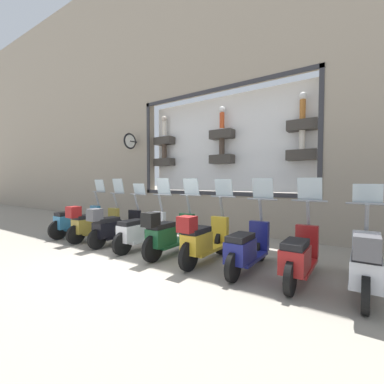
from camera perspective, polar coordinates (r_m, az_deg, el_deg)
The scene contains 11 objects.
ground_plane at distance 5.68m, azimuth -11.67°, elevation -14.11°, with size 120.00×120.00×0.00m, color gray.
building_facade at distance 9.09m, azimuth 6.32°, elevation 25.62°, with size 1.22×36.00×10.17m.
scooter_silver_0 at distance 4.36m, azimuth 34.19°, elevation -13.28°, with size 1.79×0.61×1.57m.
scooter_red_1 at distance 4.51m, azimuth 22.69°, elevation -12.93°, with size 1.80×0.61×1.68m.
scooter_navy_2 at distance 4.76m, azimuth 12.05°, elevation -12.05°, with size 1.80×0.61×1.67m.
scooter_yellow_3 at distance 5.08m, azimuth 2.45°, elevation -10.43°, with size 1.81×0.60×1.66m.
scooter_green_4 at distance 5.58m, azimuth -5.33°, elevation -9.22°, with size 1.81×0.60×1.67m.
scooter_white_5 at distance 6.21m, azimuth -11.32°, elevation -8.53°, with size 1.80×0.60×1.69m.
scooter_black_6 at distance 6.80m, azimuth -16.98°, elevation -7.39°, with size 1.79×0.60×1.55m.
scooter_olive_7 at distance 7.50m, azimuth -21.19°, elevation -6.47°, with size 1.80×0.61×1.69m.
scooter_teal_8 at distance 8.26m, azimuth -24.30°, elevation -5.90°, with size 1.81×0.61×1.66m.
Camera 1 is at (-3.79, -3.91, 1.62)m, focal length 24.00 mm.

